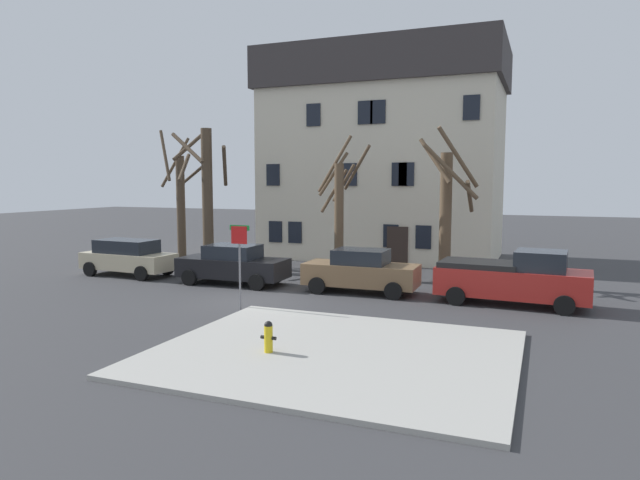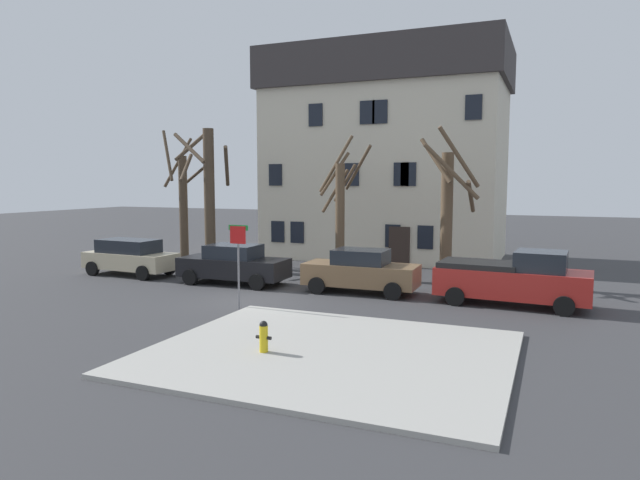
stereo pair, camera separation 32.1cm
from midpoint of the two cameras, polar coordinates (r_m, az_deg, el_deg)
The scene contains 14 objects.
ground_plane at distance 21.41m, azimuth -7.22°, elevation -6.07°, with size 120.00×120.00×0.00m, color #38383A.
sidewalk_slab at distance 14.76m, azimuth 0.82°, elevation -11.32°, with size 9.02×7.62×0.12m, color #A8A59E.
building_main at distance 33.51m, azimuth 6.15°, elevation 8.69°, with size 13.54×7.87×11.92m.
tree_bare_near at distance 31.48m, azimuth -14.24°, elevation 3.63°, with size 2.17×2.37×7.18m.
tree_bare_mid at distance 29.09m, azimuth -11.78°, elevation 4.70°, with size 2.92×2.99×7.16m.
tree_bare_far at distance 26.17m, azimuth 1.62°, elevation 3.03°, with size 2.64×1.68×6.61m.
tree_bare_end at distance 25.28m, azimuth 12.35°, elevation 3.09°, with size 2.70×2.61×6.73m.
car_beige_wagon at distance 28.14m, azimuth -19.14°, elevation -1.63°, with size 4.60×2.12×1.70m.
car_black_sedan at distance 24.70m, azimuth -9.15°, elevation -2.46°, with size 4.78×2.14×1.72m.
car_brown_sedan at distance 22.55m, azimuth 3.75°, elevation -3.16°, with size 4.55×2.02×1.75m.
pickup_truck_red at distance 21.42m, azimuth 18.57°, elevation -3.68°, with size 5.39×2.43×2.01m.
fire_hydrant at distance 14.57m, azimuth -5.87°, elevation -9.63°, with size 0.42×0.22×0.81m.
street_sign_pole at distance 19.57m, azimuth -8.60°, elevation -1.12°, with size 0.76×0.07×2.95m.
bicycle_leaning at distance 29.83m, azimuth -9.13°, elevation -1.97°, with size 1.71×0.49×1.03m.
Camera 1 is at (10.06, -18.34, 4.45)m, focal length 31.67 mm.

